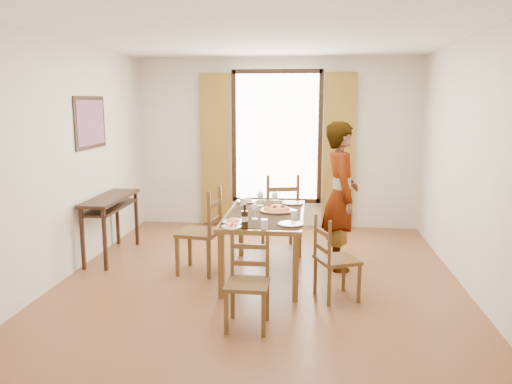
# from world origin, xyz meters

# --- Properties ---
(ground) EXTENTS (5.00, 5.00, 0.00)m
(ground) POSITION_xyz_m (0.00, 0.00, 0.00)
(ground) COLOR brown
(ground) RESTS_ON ground
(room_shell) EXTENTS (4.60, 5.10, 2.74)m
(room_shell) POSITION_xyz_m (-0.00, 0.13, 1.54)
(room_shell) COLOR silver
(room_shell) RESTS_ON ground
(console_table) EXTENTS (0.38, 1.20, 0.80)m
(console_table) POSITION_xyz_m (-2.03, 0.60, 0.68)
(console_table) COLOR black
(console_table) RESTS_ON ground
(dining_table) EXTENTS (0.88, 1.59, 0.76)m
(dining_table) POSITION_xyz_m (0.04, 0.08, 0.68)
(dining_table) COLOR brown
(dining_table) RESTS_ON ground
(chair_west) EXTENTS (0.51, 0.51, 1.02)m
(chair_west) POSITION_xyz_m (-0.72, 0.11, 0.48)
(chair_west) COLOR brown
(chair_west) RESTS_ON ground
(chair_north) EXTENTS (0.57, 0.57, 1.06)m
(chair_north) POSITION_xyz_m (0.15, 1.15, 0.49)
(chair_north) COLOR brown
(chair_north) RESTS_ON ground
(chair_south) EXTENTS (0.39, 0.39, 0.86)m
(chair_south) POSITION_xyz_m (0.01, -1.26, 0.40)
(chair_south) COLOR brown
(chair_south) RESTS_ON ground
(chair_east) EXTENTS (0.51, 0.51, 0.88)m
(chair_east) POSITION_xyz_m (0.81, -0.53, 0.41)
(chair_east) COLOR brown
(chair_east) RESTS_ON ground
(man) EXTENTS (0.73, 0.55, 1.78)m
(man) POSITION_xyz_m (0.92, 0.48, 0.89)
(man) COLOR #9BA0A4
(man) RESTS_ON ground
(plate_sw) EXTENTS (0.27, 0.27, 0.05)m
(plate_sw) POSITION_xyz_m (-0.25, -0.44, 0.78)
(plate_sw) COLOR silver
(plate_sw) RESTS_ON dining_table
(plate_se) EXTENTS (0.27, 0.27, 0.05)m
(plate_se) POSITION_xyz_m (0.36, -0.46, 0.78)
(plate_se) COLOR silver
(plate_se) RESTS_ON dining_table
(plate_nw) EXTENTS (0.27, 0.27, 0.05)m
(plate_nw) POSITION_xyz_m (-0.25, 0.65, 0.78)
(plate_nw) COLOR silver
(plate_nw) RESTS_ON dining_table
(plate_ne) EXTENTS (0.27, 0.27, 0.05)m
(plate_ne) POSITION_xyz_m (0.33, 0.61, 0.78)
(plate_ne) COLOR silver
(plate_ne) RESTS_ON dining_table
(pasta_platter) EXTENTS (0.40, 0.40, 0.10)m
(pasta_platter) POSITION_xyz_m (0.17, 0.15, 0.81)
(pasta_platter) COLOR red
(pasta_platter) RESTS_ON dining_table
(caprese_plate) EXTENTS (0.20, 0.20, 0.04)m
(caprese_plate) POSITION_xyz_m (-0.24, -0.63, 0.78)
(caprese_plate) COLOR silver
(caprese_plate) RESTS_ON dining_table
(wine_glass_a) EXTENTS (0.08, 0.08, 0.18)m
(wine_glass_a) POSITION_xyz_m (-0.04, -0.25, 0.85)
(wine_glass_a) COLOR white
(wine_glass_a) RESTS_ON dining_table
(wine_glass_b) EXTENTS (0.08, 0.08, 0.18)m
(wine_glass_b) POSITION_xyz_m (0.12, 0.45, 0.85)
(wine_glass_b) COLOR white
(wine_glass_b) RESTS_ON dining_table
(wine_glass_c) EXTENTS (0.08, 0.08, 0.18)m
(wine_glass_c) POSITION_xyz_m (-0.06, 0.45, 0.85)
(wine_glass_c) COLOR white
(wine_glass_c) RESTS_ON dining_table
(tumbler_a) EXTENTS (0.07, 0.07, 0.10)m
(tumbler_a) POSITION_xyz_m (0.38, -0.19, 0.81)
(tumbler_a) COLOR silver
(tumbler_a) RESTS_ON dining_table
(tumbler_b) EXTENTS (0.07, 0.07, 0.10)m
(tumbler_b) POSITION_xyz_m (-0.27, 0.42, 0.81)
(tumbler_b) COLOR silver
(tumbler_b) RESTS_ON dining_table
(tumbler_c) EXTENTS (0.07, 0.07, 0.10)m
(tumbler_c) POSITION_xyz_m (0.10, -0.65, 0.81)
(tumbler_c) COLOR silver
(tumbler_c) RESTS_ON dining_table
(wine_bottle) EXTENTS (0.07, 0.07, 0.25)m
(wine_bottle) POSITION_xyz_m (-0.10, -0.65, 0.88)
(wine_bottle) COLOR black
(wine_bottle) RESTS_ON dining_table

